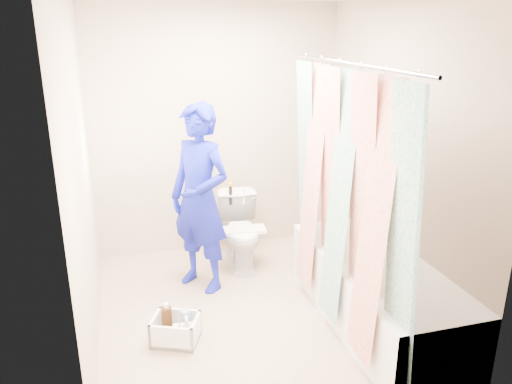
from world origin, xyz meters
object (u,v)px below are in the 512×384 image
object	(u,v)px
bathtub	(376,290)
plumber	(200,199)
toilet	(241,231)
cleaning_caddy	(177,330)

from	to	relation	value
bathtub	plumber	world-z (taller)	plumber
toilet	cleaning_caddy	world-z (taller)	toilet
bathtub	plumber	distance (m)	1.59
bathtub	cleaning_caddy	distance (m)	1.52
toilet	plumber	xyz separation A→B (m)	(-0.43, -0.31, 0.47)
toilet	plumber	size ratio (longest dim) A/B	0.42
plumber	cleaning_caddy	xyz separation A→B (m)	(-0.33, -0.78, -0.71)
bathtub	toilet	bearing A→B (deg)	121.15
bathtub	toilet	distance (m)	1.44
bathtub	toilet	size ratio (longest dim) A/B	2.61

